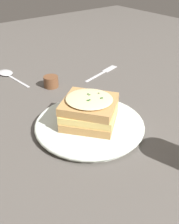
% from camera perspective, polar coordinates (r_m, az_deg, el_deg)
% --- Properties ---
extents(ground_plane, '(2.40, 2.40, 0.00)m').
position_cam_1_polar(ground_plane, '(0.65, 1.04, -3.51)').
color(ground_plane, '#514C47').
extents(dinner_plate, '(0.27, 0.27, 0.02)m').
position_cam_1_polar(dinner_plate, '(0.65, -0.00, -2.76)').
color(dinner_plate, silver).
rests_on(dinner_plate, ground_plane).
extents(sandwich, '(0.17, 0.17, 0.07)m').
position_cam_1_polar(sandwich, '(0.63, -0.03, 0.37)').
color(sandwich, '#B2844C').
rests_on(sandwich, dinner_plate).
extents(fork, '(0.06, 0.18, 0.00)m').
position_cam_1_polar(fork, '(0.96, 3.30, 8.83)').
color(fork, silver).
rests_on(fork, ground_plane).
extents(spoon, '(0.18, 0.05, 0.01)m').
position_cam_1_polar(spoon, '(0.98, -17.57, 7.99)').
color(spoon, silver).
rests_on(spoon, ground_plane).
extents(condiment_pot, '(0.05, 0.05, 0.04)m').
position_cam_1_polar(condiment_pot, '(0.86, -8.37, 6.56)').
color(condiment_pot, brown).
rests_on(condiment_pot, ground_plane).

